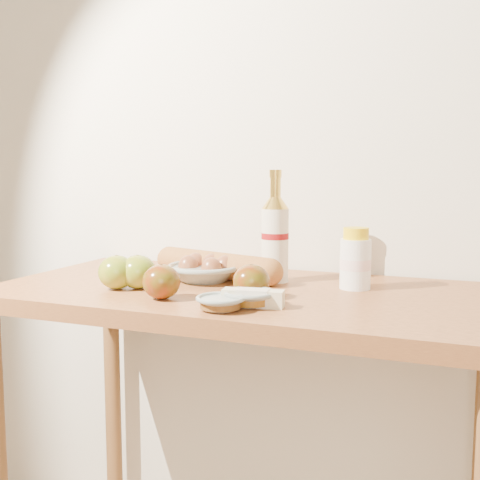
% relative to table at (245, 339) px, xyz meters
% --- Properties ---
extents(back_wall, '(3.50, 0.02, 2.60)m').
position_rel_table_xyz_m(back_wall, '(0.00, 0.33, 0.52)').
color(back_wall, silver).
rests_on(back_wall, ground).
extents(table, '(1.20, 0.60, 0.90)m').
position_rel_table_xyz_m(table, '(0.00, 0.00, 0.00)').
color(table, '#AA6737').
rests_on(table, ground).
extents(bourbon_bottle, '(0.07, 0.07, 0.28)m').
position_rel_table_xyz_m(bourbon_bottle, '(0.04, 0.11, 0.24)').
color(bourbon_bottle, beige).
rests_on(bourbon_bottle, table).
extents(cream_bottle, '(0.09, 0.09, 0.15)m').
position_rel_table_xyz_m(cream_bottle, '(0.25, 0.10, 0.19)').
color(cream_bottle, white).
rests_on(cream_bottle, table).
extents(egg_bowl, '(0.22, 0.22, 0.07)m').
position_rel_table_xyz_m(egg_bowl, '(-0.13, 0.05, 0.15)').
color(egg_bowl, gray).
rests_on(egg_bowl, table).
extents(baguette, '(0.42, 0.19, 0.07)m').
position_rel_table_xyz_m(baguette, '(-0.12, 0.10, 0.16)').
color(baguette, '#B57437').
rests_on(baguette, table).
extents(apple_yellowgreen, '(0.11, 0.11, 0.08)m').
position_rel_table_xyz_m(apple_yellowgreen, '(-0.23, -0.10, 0.16)').
color(apple_yellowgreen, olive).
rests_on(apple_yellowgreen, table).
extents(apple_redgreen_front, '(0.11, 0.11, 0.08)m').
position_rel_table_xyz_m(apple_redgreen_front, '(-0.13, -0.18, 0.16)').
color(apple_redgreen_front, maroon).
rests_on(apple_redgreen_front, table).
extents(apple_redgreen_right, '(0.10, 0.10, 0.08)m').
position_rel_table_xyz_m(apple_redgreen_right, '(0.05, -0.10, 0.16)').
color(apple_redgreen_right, maroon).
rests_on(apple_redgreen_right, table).
extents(sugar_bowl, '(0.10, 0.10, 0.03)m').
position_rel_table_xyz_m(sugar_bowl, '(0.04, -0.22, 0.14)').
color(sugar_bowl, gray).
rests_on(sugar_bowl, table).
extents(syrup_bowl, '(0.15, 0.15, 0.03)m').
position_rel_table_xyz_m(syrup_bowl, '(0.08, -0.17, 0.14)').
color(syrup_bowl, gray).
rests_on(syrup_bowl, table).
extents(butter_stick, '(0.13, 0.05, 0.04)m').
position_rel_table_xyz_m(butter_stick, '(0.09, -0.17, 0.14)').
color(butter_stick, beige).
rests_on(butter_stick, table).
extents(apple_extra, '(0.11, 0.11, 0.08)m').
position_rel_table_xyz_m(apple_extra, '(-0.28, -0.12, 0.16)').
color(apple_extra, olive).
rests_on(apple_extra, table).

